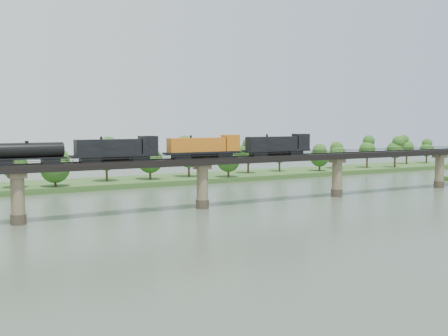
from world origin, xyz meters
TOP-DOWN VIEW (x-y plane):
  - ground at (0.00, 0.00)m, footprint 400.00×400.00m
  - far_bank at (0.00, 85.00)m, footprint 300.00×24.00m
  - bridge at (0.00, 30.00)m, footprint 236.00×30.00m
  - bridge_superstructure at (0.00, 30.00)m, footprint 220.00×4.90m
  - far_treeline at (-8.21, 80.52)m, footprint 289.06×17.54m
  - freight_train at (-6.61, 30.00)m, footprint 75.26×2.93m

SIDE VIEW (x-z plane):
  - ground at x=0.00m, z-range 0.00..0.00m
  - far_bank at x=0.00m, z-range 0.00..1.60m
  - bridge at x=0.00m, z-range -0.29..11.21m
  - far_treeline at x=-8.21m, z-range 2.03..15.63m
  - bridge_superstructure at x=0.00m, z-range 11.42..12.17m
  - freight_train at x=-6.61m, z-range 11.38..16.56m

